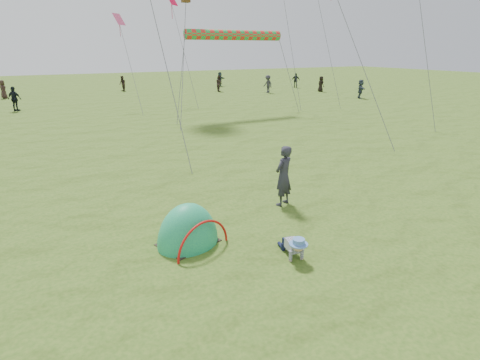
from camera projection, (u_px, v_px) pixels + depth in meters
name	position (u px, v px, depth m)	size (l,w,h in m)	color
ground	(336.00, 261.00, 8.00)	(140.00, 140.00, 0.00)	#2E5115
crawling_toddler	(294.00, 245.00, 8.07)	(0.51, 0.73, 0.56)	black
popup_tent	(188.00, 243.00, 8.74)	(1.51, 1.24, 1.95)	#157B67
standing_adult	(283.00, 176.00, 10.62)	(0.64, 0.42, 1.75)	#292833
crowd_person_1	(122.00, 84.00, 39.63)	(0.77, 0.60, 1.58)	black
crowd_person_2	(15.00, 99.00, 26.92)	(1.02, 0.43, 1.75)	black
crowd_person_4	(321.00, 84.00, 39.23)	(0.77, 0.50, 1.58)	black
crowd_person_5	(361.00, 89.00, 33.88)	(1.55, 0.49, 1.67)	#303A4A
crowd_person_7	(219.00, 83.00, 39.38)	(0.80, 0.62, 1.64)	#342724
crowd_person_8	(296.00, 80.00, 43.28)	(0.96, 0.40, 1.63)	black
crowd_person_9	(268.00, 84.00, 38.21)	(1.13, 0.65, 1.76)	#2D2D34
crowd_person_10	(3.00, 89.00, 33.80)	(0.80, 0.52, 1.63)	#33211E
crowd_person_11	(220.00, 79.00, 44.80)	(1.55, 0.49, 1.67)	#202C34
rainbow_tube_kite	(234.00, 35.00, 24.55)	(0.64, 0.64, 6.86)	red
diamond_kite_5	(119.00, 19.00, 27.54)	(0.95, 0.95, 0.00)	#D14477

